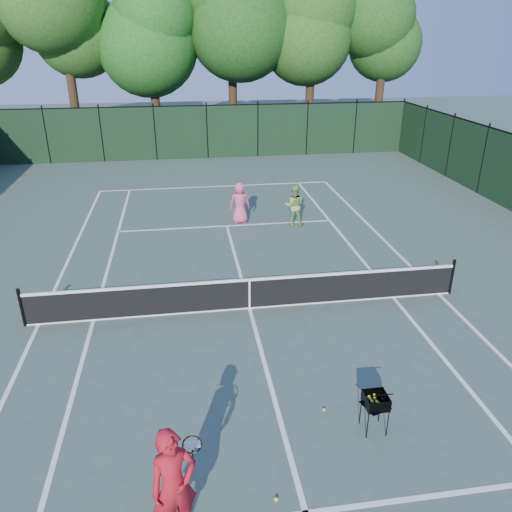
{
  "coord_description": "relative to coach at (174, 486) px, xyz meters",
  "views": [
    {
      "loc": [
        -1.58,
        -11.68,
        6.87
      ],
      "look_at": [
        0.33,
        1.0,
        1.1
      ],
      "focal_mm": 35.0,
      "sensor_mm": 36.0,
      "label": 1
    }
  ],
  "objects": [
    {
      "name": "tree_5",
      "position": [
        13.98,
        28.53,
        6.74
      ],
      "size": [
        5.8,
        5.8,
        12.23
      ],
      "color": "black",
      "rests_on": "ground"
    },
    {
      "name": "loose_ball_midcourt",
      "position": [
        2.89,
        2.22,
        -0.93
      ],
      "size": [
        0.07,
        0.07,
        0.07
      ],
      "primitive_type": "sphere",
      "color": "#C4DD2D",
      "rests_on": "ground"
    },
    {
      "name": "sideline_singles_right",
      "position": [
        6.09,
        6.43,
        -0.96
      ],
      "size": [
        0.1,
        23.77,
        0.01
      ],
      "primitive_type": "cube",
      "color": "white",
      "rests_on": "ground"
    },
    {
      "name": "player_pink",
      "position": [
        2.53,
        13.16,
        -0.16
      ],
      "size": [
        0.79,
        0.51,
        1.62
      ],
      "rotation": [
        0.0,
        0.0,
        3.14
      ],
      "color": "#DD4E7A",
      "rests_on": "ground"
    },
    {
      "name": "fence_far",
      "position": [
        1.98,
        24.43,
        0.54
      ],
      "size": [
        24.0,
        0.05,
        3.0
      ],
      "primitive_type": "cube",
      "color": "black",
      "rests_on": "ground"
    },
    {
      "name": "center_service_line",
      "position": [
        1.98,
        6.43,
        -0.96
      ],
      "size": [
        0.1,
        12.8,
        0.01
      ],
      "primitive_type": "cube",
      "color": "white",
      "rests_on": "ground"
    },
    {
      "name": "tree_4",
      "position": [
        8.98,
        28.03,
        7.18
      ],
      "size": [
        6.2,
        6.2,
        12.97
      ],
      "color": "black",
      "rests_on": "ground"
    },
    {
      "name": "loose_ball_near_cart",
      "position": [
        1.56,
        0.32,
        -0.93
      ],
      "size": [
        0.07,
        0.07,
        0.07
      ],
      "primitive_type": "sphere",
      "color": "#E3F231",
      "rests_on": "ground"
    },
    {
      "name": "sideline_doubles_left",
      "position": [
        -3.51,
        6.43,
        -0.96
      ],
      "size": [
        0.1,
        23.77,
        0.01
      ],
      "primitive_type": "cube",
      "color": "white",
      "rests_on": "ground"
    },
    {
      "name": "ball_hopper",
      "position": [
        3.66,
        1.6,
        -0.29
      ],
      "size": [
        0.53,
        0.53,
        0.81
      ],
      "rotation": [
        0.0,
        0.0,
        0.31
      ],
      "color": "black",
      "rests_on": "ground"
    },
    {
      "name": "tennis_net",
      "position": [
        1.98,
        6.43,
        -0.49
      ],
      "size": [
        11.69,
        0.09,
        1.06
      ],
      "color": "black",
      "rests_on": "ground"
    },
    {
      "name": "coach",
      "position": [
        0.0,
        0.0,
        0.0
      ],
      "size": [
        0.85,
        0.89,
        1.93
      ],
      "rotation": [
        0.0,
        0.0,
        0.38
      ],
      "color": "#B51421",
      "rests_on": "ground"
    },
    {
      "name": "ground",
      "position": [
        1.98,
        6.43,
        -0.96
      ],
      "size": [
        90.0,
        90.0,
        0.0
      ],
      "primitive_type": "plane",
      "color": "#435249",
      "rests_on": "ground"
    },
    {
      "name": "service_line_far",
      "position": [
        1.98,
        12.83,
        -0.96
      ],
      "size": [
        8.23,
        0.1,
        0.01
      ],
      "primitive_type": "cube",
      "color": "white",
      "rests_on": "ground"
    },
    {
      "name": "tree_2",
      "position": [
        -1.02,
        28.23,
        6.76
      ],
      "size": [
        6.0,
        6.0,
        12.4
      ],
      "color": "black",
      "rests_on": "ground"
    },
    {
      "name": "sideline_doubles_right",
      "position": [
        7.46,
        6.43,
        -0.96
      ],
      "size": [
        0.1,
        23.77,
        0.01
      ],
      "primitive_type": "cube",
      "color": "white",
      "rests_on": "ground"
    },
    {
      "name": "baseline_far",
      "position": [
        1.98,
        18.32,
        -0.96
      ],
      "size": [
        10.97,
        0.1,
        0.01
      ],
      "primitive_type": "cube",
      "color": "white",
      "rests_on": "ground"
    },
    {
      "name": "player_green",
      "position": [
        4.56,
        12.58,
        -0.18
      ],
      "size": [
        0.87,
        0.73,
        1.58
      ],
      "rotation": [
        0.0,
        0.0,
        2.95
      ],
      "color": "#86AF57",
      "rests_on": "ground"
    },
    {
      "name": "sideline_singles_left",
      "position": [
        -2.14,
        6.43,
        -0.96
      ],
      "size": [
        0.1,
        23.77,
        0.01
      ],
      "primitive_type": "cube",
      "color": "white",
      "rests_on": "ground"
    }
  ]
}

